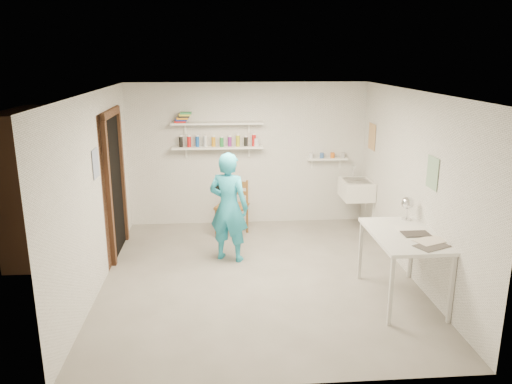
{
  "coord_description": "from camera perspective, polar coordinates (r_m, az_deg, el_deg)",
  "views": [
    {
      "loc": [
        -0.5,
        -6.03,
        2.83
      ],
      "look_at": [
        0.0,
        0.4,
        1.05
      ],
      "focal_mm": 35.0,
      "sensor_mm": 36.0,
      "label": 1
    }
  ],
  "objects": [
    {
      "name": "wall_right",
      "position": [
        6.73,
        17.61,
        0.68
      ],
      "size": [
        0.02,
        4.5,
        2.4
      ],
      "primitive_type": "cube",
      "color": "silver",
      "rests_on": "ground"
    },
    {
      "name": "poster_right_b",
      "position": [
        6.16,
        19.51,
        2.08
      ],
      "size": [
        0.01,
        0.3,
        0.38
      ],
      "primitive_type": "cube",
      "color": "#3F724C",
      "rests_on": "wall_right"
    },
    {
      "name": "floor",
      "position": [
        6.68,
        0.27,
        -9.72
      ],
      "size": [
        4.0,
        4.5,
        0.02
      ],
      "primitive_type": "cube",
      "color": "slate",
      "rests_on": "ground"
    },
    {
      "name": "man",
      "position": [
        6.96,
        -3.14,
        -1.74
      ],
      "size": [
        0.67,
        0.57,
        1.56
      ],
      "primitive_type": "imported",
      "rotation": [
        0.0,
        0.0,
        2.74
      ],
      "color": "#26A1BF",
      "rests_on": "ground"
    },
    {
      "name": "shelf_upper",
      "position": [
        8.23,
        -4.45,
        7.84
      ],
      "size": [
        1.5,
        0.22,
        0.03
      ],
      "primitive_type": "cube",
      "color": "white",
      "rests_on": "wall_back"
    },
    {
      "name": "wall_back",
      "position": [
        8.46,
        -0.98,
        4.32
      ],
      "size": [
        4.0,
        0.02,
        2.4
      ],
      "primitive_type": "cube",
      "color": "silver",
      "rests_on": "ground"
    },
    {
      "name": "door_jamb_far",
      "position": [
        7.93,
        -15.01,
        1.56
      ],
      "size": [
        0.06,
        0.1,
        2.0
      ],
      "primitive_type": "cube",
      "color": "brown",
      "rests_on": "ground"
    },
    {
      "name": "work_table",
      "position": [
        6.19,
        16.34,
        -8.19
      ],
      "size": [
        0.75,
        1.24,
        0.83
      ],
      "primitive_type": "cube",
      "color": "silver",
      "rests_on": "ground"
    },
    {
      "name": "shelf_lower",
      "position": [
        8.29,
        -4.39,
        5.1
      ],
      "size": [
        1.5,
        0.22,
        0.03
      ],
      "primitive_type": "cube",
      "color": "white",
      "rests_on": "wall_back"
    },
    {
      "name": "corridor_box",
      "position": [
        7.62,
        -21.1,
        0.88
      ],
      "size": [
        1.4,
        1.5,
        2.1
      ],
      "primitive_type": "cube",
      "color": "brown",
      "rests_on": "ground"
    },
    {
      "name": "wall_front",
      "position": [
        4.13,
        2.88,
        -7.79
      ],
      "size": [
        4.0,
        0.02,
        2.4
      ],
      "primitive_type": "cube",
      "color": "silver",
      "rests_on": "ground"
    },
    {
      "name": "ledge_pots",
      "position": [
        8.56,
        8.14,
        4.17
      ],
      "size": [
        0.48,
        0.07,
        0.09
      ],
      "color": "silver",
      "rests_on": "ledge_shelf"
    },
    {
      "name": "desk_lamp",
      "position": [
        6.49,
        16.94,
        -1.19
      ],
      "size": [
        0.16,
        0.16,
        0.16
      ],
      "primitive_type": "sphere",
      "color": "silver",
      "rests_on": "work_table"
    },
    {
      "name": "papers",
      "position": [
        6.04,
        16.64,
        -4.51
      ],
      "size": [
        0.3,
        0.22,
        0.02
      ],
      "color": "silver",
      "rests_on": "work_table"
    },
    {
      "name": "poster_left",
      "position": [
        6.38,
        -17.86,
        3.13
      ],
      "size": [
        0.01,
        0.28,
        0.36
      ],
      "primitive_type": "cube",
      "color": "#334C7F",
      "rests_on": "wall_left"
    },
    {
      "name": "book_stack",
      "position": [
        8.23,
        -8.34,
        8.43
      ],
      "size": [
        0.28,
        0.14,
        0.17
      ],
      "color": "red",
      "rests_on": "shelf_upper"
    },
    {
      "name": "doorway_recess",
      "position": [
        7.46,
        -15.83,
        0.64
      ],
      "size": [
        0.02,
        0.9,
        2.0
      ],
      "primitive_type": "cube",
      "color": "black",
      "rests_on": "wall_left"
    },
    {
      "name": "ceiling",
      "position": [
        6.06,
        0.3,
        11.47
      ],
      "size": [
        4.0,
        4.5,
        0.02
      ],
      "primitive_type": "cube",
      "color": "silver",
      "rests_on": "wall_back"
    },
    {
      "name": "poster_right_a",
      "position": [
        8.31,
        13.11,
        6.17
      ],
      "size": [
        0.01,
        0.34,
        0.42
      ],
      "primitive_type": "cube",
      "color": "#995933",
      "rests_on": "wall_right"
    },
    {
      "name": "spray_cans",
      "position": [
        8.27,
        -4.41,
        5.78
      ],
      "size": [
        1.32,
        0.06,
        0.17
      ],
      "color": "black",
      "rests_on": "shelf_lower"
    },
    {
      "name": "door_lintel",
      "position": [
        7.27,
        -16.28,
        8.67
      ],
      "size": [
        0.06,
        1.05,
        0.1
      ],
      "primitive_type": "cube",
      "color": "brown",
      "rests_on": "wall_left"
    },
    {
      "name": "wooden_chair",
      "position": [
        7.99,
        -2.78,
        -1.64
      ],
      "size": [
        0.58,
        0.57,
        0.97
      ],
      "primitive_type": "cube",
      "rotation": [
        0.0,
        0.0,
        -0.39
      ],
      "color": "brown",
      "rests_on": "ground"
    },
    {
      "name": "door_jamb_near",
      "position": [
        6.98,
        -16.44,
        -0.4
      ],
      "size": [
        0.06,
        0.1,
        2.0
      ],
      "primitive_type": "cube",
      "color": "brown",
      "rests_on": "ground"
    },
    {
      "name": "wall_clock",
      "position": [
        7.08,
        -3.91,
        0.73
      ],
      "size": [
        0.27,
        0.14,
        0.28
      ],
      "primitive_type": "cylinder",
      "rotation": [
        1.57,
        0.0,
        -0.4
      ],
      "color": "beige",
      "rests_on": "man"
    },
    {
      "name": "belfast_sink",
      "position": [
        8.32,
        11.39,
        0.29
      ],
      "size": [
        0.48,
        0.6,
        0.3
      ],
      "primitive_type": "cube",
      "color": "white",
      "rests_on": "wall_right"
    },
    {
      "name": "ledge_shelf",
      "position": [
        8.57,
        8.12,
        3.77
      ],
      "size": [
        0.7,
        0.14,
        0.03
      ],
      "primitive_type": "cube",
      "color": "white",
      "rests_on": "wall_back"
    },
    {
      "name": "wall_left",
      "position": [
        6.42,
        -17.89,
        -0.02
      ],
      "size": [
        0.02,
        4.5,
        2.4
      ],
      "primitive_type": "cube",
      "color": "silver",
      "rests_on": "ground"
    }
  ]
}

